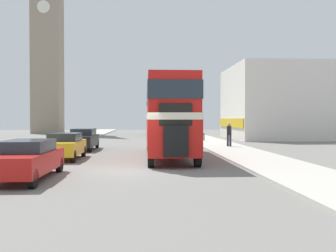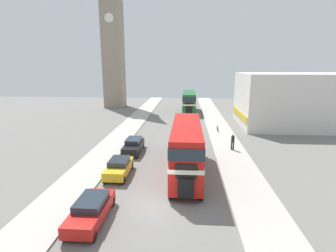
{
  "view_description": "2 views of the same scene",
  "coord_description": "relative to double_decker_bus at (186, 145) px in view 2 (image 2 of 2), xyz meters",
  "views": [
    {
      "loc": [
        0.64,
        -15.81,
        2.23
      ],
      "look_at": [
        1.97,
        5.93,
        1.8
      ],
      "focal_mm": 40.0,
      "sensor_mm": 36.0,
      "label": 1
    },
    {
      "loc": [
        1.95,
        -15.68,
        9.24
      ],
      "look_at": [
        0.0,
        11.21,
        2.98
      ],
      "focal_mm": 28.0,
      "sensor_mm": 36.0,
      "label": 2
    }
  ],
  "objects": [
    {
      "name": "bus_distant",
      "position": [
        0.39,
        30.87,
        -0.2
      ],
      "size": [
        2.5,
        10.5,
        4.01
      ],
      "color": "#1E602D",
      "rests_on": "ground_plane"
    },
    {
      "name": "church_tower",
      "position": [
        -16.27,
        36.84,
        14.38
      ],
      "size": [
        4.36,
        4.36,
        33.23
      ],
      "color": "gray",
      "rests_on": "ground_plane"
    },
    {
      "name": "car_parked_mid",
      "position": [
        -5.74,
        -0.93,
        -1.84
      ],
      "size": [
        1.72,
        4.09,
        1.44
      ],
      "color": "gold",
      "rests_on": "ground_plane"
    },
    {
      "name": "sidewalk_left",
      "position": [
        -8.72,
        -5.9,
        -2.53
      ],
      "size": [
        3.5,
        120.0,
        0.12
      ],
      "color": "#B7B2A8",
      "rests_on": "ground_plane"
    },
    {
      "name": "ground_plane",
      "position": [
        -1.97,
        -5.9,
        -2.59
      ],
      "size": [
        120.0,
        120.0,
        0.0
      ],
      "primitive_type": "plane",
      "color": "slate"
    },
    {
      "name": "bicycle_on_pavement",
      "position": [
        4.39,
        14.89,
        -2.11
      ],
      "size": [
        0.05,
        1.76,
        0.78
      ],
      "color": "black",
      "rests_on": "sidewalk_right"
    },
    {
      "name": "sidewalk_right",
      "position": [
        4.78,
        -5.9,
        -2.53
      ],
      "size": [
        3.5,
        120.0,
        0.12
      ],
      "color": "#B7B2A8",
      "rests_on": "ground_plane"
    },
    {
      "name": "pedestrian_walking",
      "position": [
        5.09,
        6.51,
        -1.46
      ],
      "size": [
        0.36,
        0.36,
        1.78
      ],
      "color": "#282833",
      "rests_on": "sidewalk_right"
    },
    {
      "name": "shop_building_block",
      "position": [
        17.29,
        19.78,
        1.45
      ],
      "size": [
        18.1,
        11.73,
        8.08
      ],
      "color": "silver",
      "rests_on": "ground_plane"
    },
    {
      "name": "car_parked_far",
      "position": [
        -5.73,
        5.24,
        -1.8
      ],
      "size": [
        1.67,
        4.59,
        1.52
      ],
      "color": "black",
      "rests_on": "ground_plane"
    },
    {
      "name": "car_parked_near",
      "position": [
        -5.7,
        -7.72,
        -1.84
      ],
      "size": [
        1.78,
        4.58,
        1.44
      ],
      "color": "red",
      "rests_on": "ground_plane"
    },
    {
      "name": "double_decker_bus",
      "position": [
        0.0,
        0.0,
        0.0
      ],
      "size": [
        2.46,
        11.13,
        4.38
      ],
      "color": "red",
      "rests_on": "ground_plane"
    }
  ]
}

